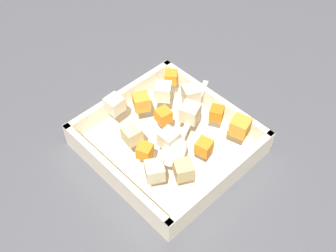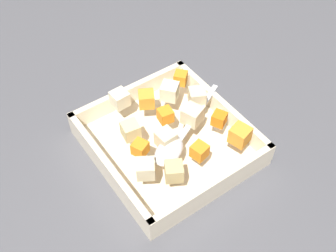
# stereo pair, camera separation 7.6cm
# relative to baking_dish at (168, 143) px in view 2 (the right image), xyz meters

# --- Properties ---
(ground_plane) EXTENTS (4.00, 4.00, 0.00)m
(ground_plane) POSITION_rel_baking_dish_xyz_m (0.00, -0.01, -0.02)
(ground_plane) COLOR #4C4C51
(baking_dish) EXTENTS (0.28, 0.27, 0.05)m
(baking_dish) POSITION_rel_baking_dish_xyz_m (0.00, 0.00, 0.00)
(baking_dish) COLOR beige
(baking_dish) RESTS_ON ground_plane
(carrot_chunk_far_right) EXTENTS (0.03, 0.03, 0.02)m
(carrot_chunk_far_right) POSITION_rel_baking_dish_xyz_m (0.09, -0.09, 0.05)
(carrot_chunk_far_right) COLOR orange
(carrot_chunk_far_right) RESTS_ON baking_dish
(carrot_chunk_front_center) EXTENTS (0.04, 0.04, 0.03)m
(carrot_chunk_front_center) POSITION_rel_baking_dish_xyz_m (-0.09, -0.09, 0.05)
(carrot_chunk_front_center) COLOR orange
(carrot_chunk_front_center) RESTS_ON baking_dish
(carrot_chunk_heap_side) EXTENTS (0.03, 0.03, 0.02)m
(carrot_chunk_heap_side) POSITION_rel_baking_dish_xyz_m (-0.04, -0.09, 0.05)
(carrot_chunk_heap_side) COLOR orange
(carrot_chunk_heap_side) RESTS_ON baking_dish
(carrot_chunk_corner_se) EXTENTS (0.03, 0.03, 0.02)m
(carrot_chunk_corner_se) POSITION_rel_baking_dish_xyz_m (-0.01, 0.07, 0.05)
(carrot_chunk_corner_se) COLOR orange
(carrot_chunk_corner_se) RESTS_ON baking_dish
(carrot_chunk_far_left) EXTENTS (0.04, 0.04, 0.03)m
(carrot_chunk_far_left) POSITION_rel_baking_dish_xyz_m (0.08, -0.00, 0.05)
(carrot_chunk_far_left) COLOR orange
(carrot_chunk_far_left) RESTS_ON baking_dish
(carrot_chunk_corner_nw) EXTENTS (0.03, 0.03, 0.03)m
(carrot_chunk_corner_nw) POSITION_rel_baking_dish_xyz_m (-0.08, -0.01, 0.05)
(carrot_chunk_corner_nw) COLOR orange
(carrot_chunk_corner_nw) RESTS_ON baking_dish
(carrot_chunk_mid_right) EXTENTS (0.03, 0.03, 0.03)m
(carrot_chunk_mid_right) POSITION_rel_baking_dish_xyz_m (0.02, -0.01, 0.05)
(carrot_chunk_mid_right) COLOR orange
(carrot_chunk_mid_right) RESTS_ON baking_dish
(potato_chunk_heap_top) EXTENTS (0.03, 0.03, 0.03)m
(potato_chunk_heap_top) POSITION_rel_baking_dish_xyz_m (0.11, 0.04, 0.05)
(potato_chunk_heap_top) COLOR beige
(potato_chunk_heap_top) RESTS_ON baking_dish
(potato_chunk_back_center) EXTENTS (0.03, 0.03, 0.03)m
(potato_chunk_back_center) POSITION_rel_baking_dish_xyz_m (-0.03, 0.02, 0.05)
(potato_chunk_back_center) COLOR beige
(potato_chunk_back_center) RESTS_ON baking_dish
(potato_chunk_under_handle) EXTENTS (0.04, 0.04, 0.03)m
(potato_chunk_under_handle) POSITION_rel_baking_dish_xyz_m (-0.06, 0.09, 0.05)
(potato_chunk_under_handle) COLOR beige
(potato_chunk_under_handle) RESTS_ON baking_dish
(potato_chunk_rim_edge) EXTENTS (0.04, 0.04, 0.03)m
(potato_chunk_rim_edge) POSITION_rel_baking_dish_xyz_m (-0.01, -0.05, 0.05)
(potato_chunk_rim_edge) COLOR beige
(potato_chunk_rim_edge) RESTS_ON baking_dish
(potato_chunk_corner_ne) EXTENTS (0.03, 0.03, 0.03)m
(potato_chunk_corner_ne) POSITION_rel_baking_dish_xyz_m (0.03, 0.06, 0.05)
(potato_chunk_corner_ne) COLOR #E0CC89
(potato_chunk_corner_ne) RESTS_ON baking_dish
(potato_chunk_corner_sw) EXTENTS (0.04, 0.04, 0.03)m
(potato_chunk_corner_sw) POSITION_rel_baking_dish_xyz_m (-0.09, 0.05, 0.05)
(potato_chunk_corner_sw) COLOR tan
(potato_chunk_corner_sw) RESTS_ON baking_dish
(potato_chunk_near_left) EXTENTS (0.04, 0.04, 0.03)m
(potato_chunk_near_left) POSITION_rel_baking_dish_xyz_m (0.07, -0.05, 0.05)
(potato_chunk_near_left) COLOR beige
(potato_chunk_near_left) RESTS_ON baking_dish
(potato_chunk_mid_left) EXTENTS (0.04, 0.04, 0.03)m
(potato_chunk_mid_left) POSITION_rel_baking_dish_xyz_m (0.03, -0.09, 0.05)
(potato_chunk_mid_left) COLOR beige
(potato_chunk_mid_left) RESTS_ON baking_dish
(serving_spoon) EXTENTS (0.13, 0.22, 0.02)m
(serving_spoon) POSITION_rel_baking_dish_xyz_m (-0.04, 0.02, 0.05)
(serving_spoon) COLOR silver
(serving_spoon) RESTS_ON baking_dish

